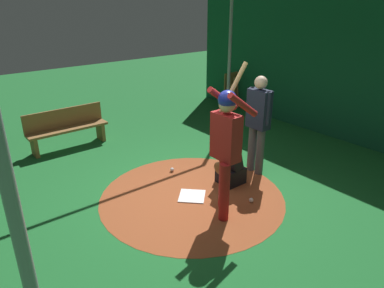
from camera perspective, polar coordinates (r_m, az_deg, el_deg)
The scene contains 12 objects.
ground_plane at distance 5.98m, azimuth 0.00°, elevation -8.42°, with size 25.23×25.23×0.00m, color #1E6B2D.
dirt_circle at distance 5.98m, azimuth 0.00°, elevation -8.39°, with size 3.04×3.04×0.01m, color #9E4C28.
home_plate at distance 5.98m, azimuth 0.00°, elevation -8.32°, with size 0.42×0.42×0.01m, color white.
batter at distance 5.07m, azimuth 5.50°, elevation 0.53°, with size 0.68×0.49×2.24m.
catcher at distance 6.24m, azimuth 6.03°, elevation -3.17°, with size 0.58×0.40×0.97m.
umpire at distance 6.50m, azimuth 10.55°, elevation 3.83°, with size 0.23×0.49×1.82m.
back_wall at distance 8.66m, azimuth 23.75°, elevation 11.67°, with size 0.22×9.23×3.40m.
cage_frame at distance 5.19m, azimuth 0.00°, elevation 13.25°, with size 5.97×4.57×3.20m.
bat_rack at distance 10.61m, azimuth 6.66°, elevation 8.39°, with size 0.70×0.20×1.05m.
bench at distance 8.19m, azimuth -19.40°, elevation 2.51°, with size 1.71×0.36×0.85m.
baseball_0 at distance 5.89m, azimuth 9.46°, elevation -8.85°, with size 0.07×0.07×0.07m, color white.
baseball_1 at distance 6.77m, azimuth -3.22°, elevation -4.11°, with size 0.07×0.07×0.07m, color white.
Camera 1 is at (3.19, 4.01, 3.10)m, focal length 33.31 mm.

